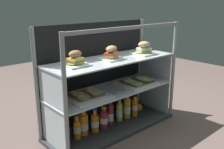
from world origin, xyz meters
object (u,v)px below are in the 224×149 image
object	(u,v)px
juice_bottle_front_fourth	(119,112)
plated_roll_sandwich_near_right_corner	(75,60)
plated_roll_sandwich_far_right	(144,50)
juice_bottle_back_center	(127,108)
juice_bottle_front_second	(84,124)
orange_fruit_beside_bottles	(139,107)
juice_bottle_front_middle	(77,129)
open_sandwich_tray_mid_right	(87,95)
juice_bottle_back_right	(95,123)
open_sandwich_tray_right_of_center	(138,82)
juice_bottle_front_left_end	(104,119)
juice_bottle_front_right_end	(135,107)
juice_bottle_tucked_behind	(110,114)
plated_roll_sandwich_mid_right	(112,54)
juice_bottle_near_post	(65,131)

from	to	relation	value
juice_bottle_front_fourth	plated_roll_sandwich_near_right_corner	bearing A→B (deg)	-178.19
plated_roll_sandwich_far_right	juice_bottle_back_center	bearing A→B (deg)	155.91
juice_bottle_front_second	orange_fruit_beside_bottles	distance (m)	0.71
juice_bottle_front_middle	open_sandwich_tray_mid_right	bearing A→B (deg)	-9.66
plated_roll_sandwich_far_right	juice_bottle_back_right	world-z (taller)	plated_roll_sandwich_far_right
open_sandwich_tray_mid_right	open_sandwich_tray_right_of_center	size ratio (longest dim) A/B	1.00
juice_bottle_front_middle	juice_bottle_front_left_end	distance (m)	0.28
orange_fruit_beside_bottles	juice_bottle_front_right_end	bearing A→B (deg)	-157.38
juice_bottle_tucked_behind	juice_bottle_front_second	bearing A→B (deg)	179.18
plated_roll_sandwich_far_right	juice_bottle_front_fourth	distance (m)	0.62
open_sandwich_tray_mid_right	open_sandwich_tray_right_of_center	xyz separation A→B (m)	(0.56, -0.03, -0.00)
juice_bottle_front_second	juice_bottle_front_left_end	size ratio (longest dim) A/B	1.17
plated_roll_sandwich_near_right_corner	juice_bottle_front_right_end	world-z (taller)	plated_roll_sandwich_near_right_corner
juice_bottle_front_left_end	plated_roll_sandwich_mid_right	bearing A→B (deg)	-4.13
juice_bottle_tucked_behind	juice_bottle_front_fourth	size ratio (longest dim) A/B	1.13
open_sandwich_tray_mid_right	juice_bottle_near_post	size ratio (longest dim) A/B	1.36
plated_roll_sandwich_far_right	juice_bottle_near_post	xyz separation A→B (m)	(-0.83, 0.06, -0.55)
orange_fruit_beside_bottles	plated_roll_sandwich_mid_right	bearing A→B (deg)	-172.46
open_sandwich_tray_mid_right	juice_bottle_back_right	distance (m)	0.30
open_sandwich_tray_right_of_center	juice_bottle_near_post	world-z (taller)	open_sandwich_tray_right_of_center
open_sandwich_tray_right_of_center	juice_bottle_tucked_behind	size ratio (longest dim) A/B	1.40
juice_bottle_front_left_end	juice_bottle_tucked_behind	xyz separation A→B (m)	(0.10, 0.02, 0.01)
juice_bottle_back_right	juice_bottle_back_center	xyz separation A→B (m)	(0.40, 0.01, 0.02)
juice_bottle_tucked_behind	orange_fruit_beside_bottles	bearing A→B (deg)	3.66
open_sandwich_tray_right_of_center	juice_bottle_back_right	xyz separation A→B (m)	(-0.47, 0.05, -0.28)
juice_bottle_front_left_end	juice_bottle_front_right_end	world-z (taller)	juice_bottle_front_right_end
plated_roll_sandwich_mid_right	plated_roll_sandwich_far_right	xyz separation A→B (m)	(0.36, -0.04, -0.00)
juice_bottle_back_center	juice_bottle_front_left_end	bearing A→B (deg)	-176.69
juice_bottle_near_post	juice_bottle_front_second	size ratio (longest dim) A/B	1.05
open_sandwich_tray_mid_right	juice_bottle_front_right_end	bearing A→B (deg)	0.99
plated_roll_sandwich_mid_right	open_sandwich_tray_mid_right	xyz separation A→B (m)	(-0.27, -0.00, -0.30)
juice_bottle_tucked_behind	juice_bottle_front_fourth	distance (m)	0.11
open_sandwich_tray_mid_right	juice_bottle_back_right	size ratio (longest dim) A/B	1.62
plated_roll_sandwich_mid_right	orange_fruit_beside_bottles	size ratio (longest dim) A/B	2.46
juice_bottle_near_post	juice_bottle_front_fourth	distance (m)	0.59
open_sandwich_tray_mid_right	juice_bottle_front_middle	distance (m)	0.29
juice_bottle_front_fourth	juice_bottle_back_center	bearing A→B (deg)	-3.03
plated_roll_sandwich_mid_right	juice_bottle_back_center	distance (m)	0.60
juice_bottle_tucked_behind	juice_bottle_near_post	bearing A→B (deg)	-179.53
open_sandwich_tray_mid_right	orange_fruit_beside_bottles	world-z (taller)	open_sandwich_tray_mid_right
open_sandwich_tray_mid_right	orange_fruit_beside_bottles	xyz separation A→B (m)	(0.69, 0.06, -0.32)
open_sandwich_tray_right_of_center	juice_bottle_front_second	distance (m)	0.64
open_sandwich_tray_right_of_center	juice_bottle_front_middle	distance (m)	0.71
juice_bottle_front_second	juice_bottle_front_right_end	distance (m)	0.59
juice_bottle_near_post	juice_bottle_tucked_behind	distance (m)	0.48
juice_bottle_back_right	juice_bottle_tucked_behind	world-z (taller)	juice_bottle_tucked_behind
open_sandwich_tray_mid_right	juice_bottle_back_center	xyz separation A→B (m)	(0.49, 0.02, -0.26)
plated_roll_sandwich_mid_right	juice_bottle_back_right	distance (m)	0.61
plated_roll_sandwich_far_right	juice_bottle_front_fourth	xyz separation A→B (m)	(-0.24, 0.07, -0.57)
open_sandwich_tray_right_of_center	juice_bottle_near_post	bearing A→B (deg)	175.55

